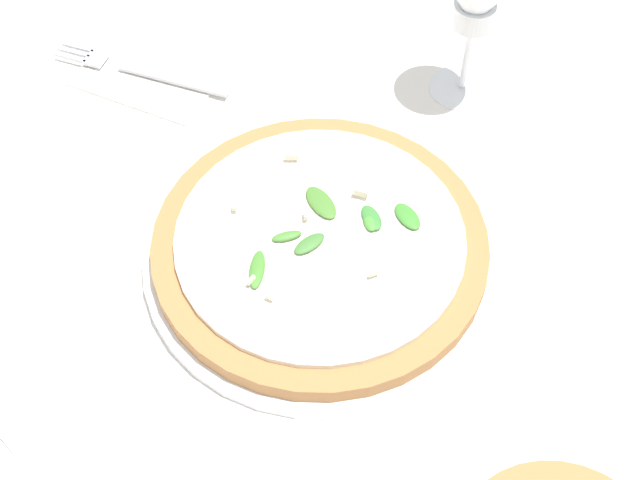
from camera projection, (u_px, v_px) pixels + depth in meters
name	position (u px, v px, depth m)	size (l,w,h in m)	color
ground_plane	(289.00, 282.00, 0.83)	(6.00, 6.00, 0.00)	silver
pizza_arugula_main	(320.00, 248.00, 0.83)	(0.33, 0.33, 0.05)	white
wine_glass	(476.00, 5.00, 0.89)	(0.08, 0.08, 0.16)	white
napkin	(149.00, 76.00, 0.99)	(0.16, 0.11, 0.01)	silver
fork	(142.00, 71.00, 0.99)	(0.21, 0.02, 0.00)	silver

